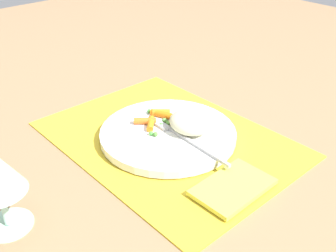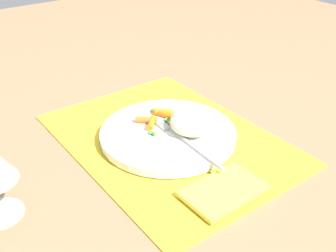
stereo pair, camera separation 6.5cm
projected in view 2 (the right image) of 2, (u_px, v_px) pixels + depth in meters
The scene contains 8 objects.
ground_plane at pixel (168, 140), 0.81m from camera, with size 2.40×2.40×0.00m, color #997551.
placemat at pixel (168, 138), 0.81m from camera, with size 0.49×0.36×0.01m, color gold.
plate at pixel (168, 134), 0.80m from camera, with size 0.27×0.27×0.02m, color white.
rice_mound at pixel (190, 123), 0.78m from camera, with size 0.09×0.08×0.04m, color beige.
carrot_portion at pixel (157, 117), 0.83m from camera, with size 0.06×0.09×0.01m.
pea_scatter at pixel (165, 123), 0.81m from camera, with size 0.09×0.09×0.01m.
fork at pixel (179, 137), 0.77m from camera, with size 0.21×0.02×0.01m.
napkin at pixel (224, 191), 0.66m from camera, with size 0.08×0.13×0.01m, color #EAE54C.
Camera 2 is at (-0.55, 0.41, 0.44)m, focal length 43.48 mm.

